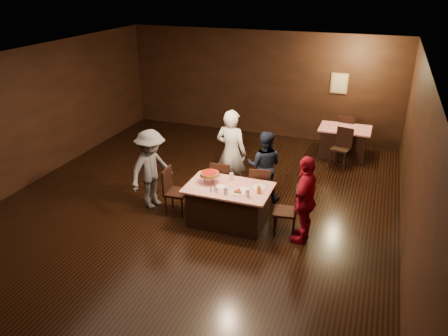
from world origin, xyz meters
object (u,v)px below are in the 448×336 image
Objects in this scene: chair_end_right at (285,211)px; diner_white_jacket at (231,153)px; glass_amber at (259,190)px; diner_navy_hoodie at (264,166)px; chair_back_far at (346,131)px; chair_far_right at (260,187)px; pizza_stand at (210,174)px; diner_grey_knit at (151,169)px; glass_back at (231,177)px; main_table at (229,205)px; plate_empty at (259,188)px; glass_front_left at (226,191)px; diner_red_shirt at (305,200)px; back_table at (344,142)px; chair_end_left at (176,192)px; chair_back_near at (341,148)px; chair_far_left at (223,181)px; glass_front_right at (248,193)px.

diner_white_jacket is at bearing -137.36° from chair_end_right.
diner_navy_hoodie is at bearing 100.71° from glass_amber.
glass_amber is at bearing 83.62° from chair_back_far.
glass_amber is (0.20, -0.80, 0.37)m from chair_far_right.
diner_white_jacket is 4.97× the size of pizza_stand.
glass_back is at bearing -65.24° from diner_grey_knit.
chair_far_right reaches higher than glass_back.
plate_empty is at bearing 15.26° from main_table.
diner_navy_hoodie is 1.52m from glass_front_left.
diner_red_shirt is at bearing 66.65° from chair_end_right.
diner_white_jacket is at bearing -124.54° from back_table.
chair_far_right is 6.79× the size of glass_amber.
chair_end_left and chair_back_near have the same top height.
diner_red_shirt is (3.15, -0.20, -0.01)m from diner_grey_knit.
chair_end_right is 1.00× the size of chair_back_far.
chair_end_left is 1.00× the size of chair_back_near.
glass_front_left is (0.05, -0.30, 0.46)m from main_table.
chair_end_right is 3.80× the size of plate_empty.
diner_red_shirt is at bearing 128.13° from chair_far_right.
chair_end_right is 1.00× the size of chair_back_near.
back_table is at bearing -123.82° from chair_far_left.
glass_front_left is at bearing -81.91° from chair_end_right.
chair_end_right is at bearing -74.29° from diner_grey_knit.
diner_red_shirt is 1.56m from glass_back.
back_table is 4.26m from plate_empty.
chair_far_left is at bearing 127.87° from glass_back.
main_table is 4.56m from back_table.
diner_navy_hoodie is at bearing 72.89° from main_table.
plate_empty is at bearing 82.51° from chair_back_far.
plate_empty is at bearing 138.44° from diner_white_jacket.
main_table is at bearing -97.85° from chair_end_right.
chair_far_right is at bearing -101.00° from chair_back_near.
main_table is 0.85m from chair_far_right.
chair_far_left is 1.68m from chair_end_right.
chair_end_right is at bearing 119.90° from chair_far_right.
chair_end_right is 6.79× the size of glass_front_left.
chair_end_left is at bearing -123.52° from back_table.
diner_white_jacket reaches higher than glass_amber.
back_table is 1.37× the size of chair_far_right.
pizza_stand reaches higher than glass_back.
diner_white_jacket reaches higher than pizza_stand.
diner_navy_hoodie reaches higher than chair_back_far.
chair_far_left is at bearing -124.42° from chair_end_right.
main_table is at bearing 150.95° from glass_front_right.
chair_far_right is 1.00× the size of chair_end_right.
chair_end_left is 6.79× the size of glass_back.
chair_back_far is at bearing 70.58° from main_table.
chair_end_left and chair_back_far have the same top height.
chair_end_left is at bearing 66.23° from chair_back_far.
plate_empty is (-1.15, -4.08, 0.39)m from back_table.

